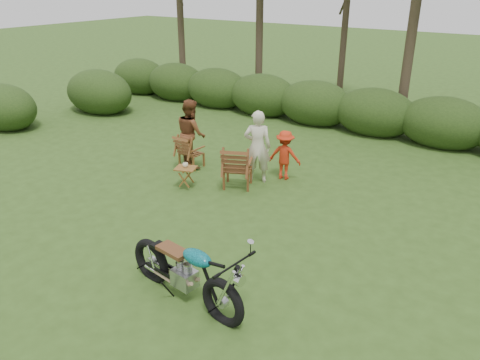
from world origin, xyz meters
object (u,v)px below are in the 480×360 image
Objects in this scene: adult_a at (257,181)px; child at (284,178)px; side_table at (186,178)px; adult_b at (193,165)px; cup at (185,165)px; lawn_chair_left at (192,167)px; lawn_chair_right at (238,186)px; motorcycle at (186,297)px.

adult_a is 1.44× the size of child.
side_table is 0.29× the size of adult_b.
cup reaches higher than side_table.
adult_b is (-0.05, 0.09, 0.00)m from lawn_chair_left.
cup is at bearing 10.24° from lawn_chair_right.
adult_b is (-0.77, 1.15, -0.24)m from side_table.
adult_a reaches higher than child.
lawn_chair_left is 2.40m from child.
lawn_chair_left is 6.90× the size of cup.
lawn_chair_right is at bearing 36.61° from side_table.
adult_a reaches higher than side_table.
lawn_chair_left is at bearing 3.66° from child.
child is (1.62, 1.69, -0.54)m from cup.
motorcycle is 4.12m from cup.
motorcycle is at bearing -50.11° from cup.
motorcycle is 4.05m from side_table.
adult_b is at bearing -25.71° from adult_a.
motorcycle is 2.14× the size of lawn_chair_right.
lawn_chair_left is 1.86m from adult_a.
cup is (-0.97, -0.67, 0.54)m from lawn_chair_right.
child is (1.60, 1.71, -0.24)m from side_table.
cup is (-2.62, 3.13, 0.54)m from motorcycle.
motorcycle is at bearing 130.89° from lawn_chair_left.
motorcycle is 5.42m from adult_b.
side_table is (-2.59, 3.11, 0.24)m from motorcycle.
side_table is at bearing -39.77° from cup.
side_table is 1.40m from adult_b.
cup is at bearing 137.19° from motorcycle.
cup is 1.76m from adult_a.
adult_b is (-1.71, 0.45, 0.00)m from lawn_chair_right.
motorcycle is at bearing 161.78° from adult_b.
adult_a reaches higher than motorcycle.
motorcycle is 4.56m from adult_a.
side_table is at bearing 12.05° from lawn_chair_right.
side_table is at bearing 137.09° from motorcycle.
motorcycle is at bearing -50.21° from side_table.
child reaches higher than side_table.
cup is at bearing 140.23° from side_table.
lawn_chair_left is 1.36m from cup.
side_table is at bearing 157.31° from adult_b.
adult_b is (-3.36, 4.26, 0.00)m from motorcycle.
cup is (-0.03, 0.02, 0.29)m from side_table.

